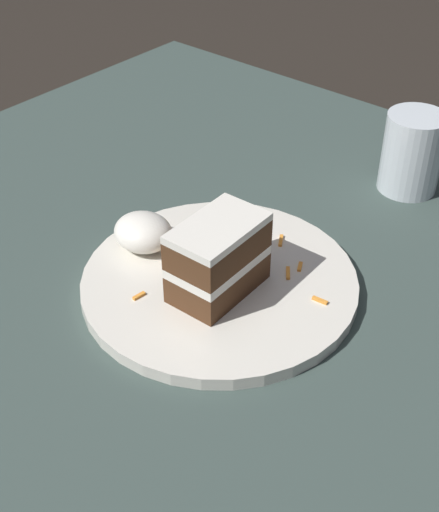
# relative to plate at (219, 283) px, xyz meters

# --- Properties ---
(ground_plane) EXTENTS (6.00, 6.00, 0.00)m
(ground_plane) POSITION_rel_plate_xyz_m (0.04, 0.05, -0.04)
(ground_plane) COLOR black
(ground_plane) RESTS_ON ground
(dining_table) EXTENTS (0.98, 1.10, 0.03)m
(dining_table) POSITION_rel_plate_xyz_m (0.04, 0.05, -0.02)
(dining_table) COLOR #384742
(dining_table) RESTS_ON ground
(plate) EXTENTS (0.29, 0.29, 0.01)m
(plate) POSITION_rel_plate_xyz_m (0.00, 0.00, 0.00)
(plate) COLOR silver
(plate) RESTS_ON dining_table
(cake_slice) EXTENTS (0.06, 0.10, 0.08)m
(cake_slice) POSITION_rel_plate_xyz_m (-0.01, 0.02, 0.05)
(cake_slice) COLOR #4C2D19
(cake_slice) RESTS_ON plate
(cream_dollop) EXTENTS (0.07, 0.06, 0.04)m
(cream_dollop) POSITION_rel_plate_xyz_m (0.10, 0.01, 0.03)
(cream_dollop) COLOR white
(cream_dollop) RESTS_ON plate
(orange_garnish) EXTENTS (0.06, 0.06, 0.01)m
(orange_garnish) POSITION_rel_plate_xyz_m (0.05, -0.06, 0.01)
(orange_garnish) COLOR orange
(orange_garnish) RESTS_ON plate
(carrot_shreds_scatter) EXTENTS (0.18, 0.19, 0.00)m
(carrot_shreds_scatter) POSITION_rel_plate_xyz_m (-0.01, -0.04, 0.01)
(carrot_shreds_scatter) COLOR orange
(carrot_shreds_scatter) RESTS_ON plate
(drinking_glass) EXTENTS (0.08, 0.08, 0.10)m
(drinking_glass) POSITION_rel_plate_xyz_m (-0.05, -0.31, 0.04)
(drinking_glass) COLOR silver
(drinking_glass) RESTS_ON dining_table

